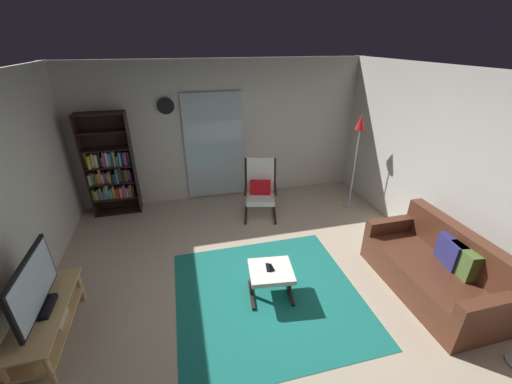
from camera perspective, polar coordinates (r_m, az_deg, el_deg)
The scene contains 15 objects.
ground_plane at distance 4.19m, azimuth 1.00°, elevation -17.70°, with size 7.02×7.02×0.00m, color tan.
wall_back at distance 6.08m, azimuth -6.16°, elevation 10.75°, with size 5.60×0.06×2.60m, color beige.
wall_right at distance 4.83m, azimuth 33.83°, elevation 2.19°, with size 0.06×6.00×2.60m, color beige.
glass_door_panel at distance 6.07m, azimuth -7.57°, elevation 8.17°, with size 1.10×0.01×2.00m, color silver.
area_rug at distance 4.15m, azimuth 2.18°, elevation -18.20°, with size 2.25×2.20×0.01m, color #196D62.
tv_stand at distance 4.09m, azimuth -33.65°, elevation -18.76°, with size 0.44×1.22×0.46m.
television at distance 3.81m, azimuth -35.31°, elevation -13.98°, with size 0.20×0.94×0.60m.
bookshelf_near_tv at distance 6.07m, azimuth -24.86°, elevation 3.74°, with size 0.80×0.30×1.83m.
leather_sofa at distance 4.60m, azimuth 29.83°, elevation -12.22°, with size 0.85×1.72×0.84m.
lounge_armchair at distance 5.56m, azimuth 0.79°, elevation 0.98°, with size 0.70×0.77×1.02m.
ottoman at distance 3.94m, azimuth 2.73°, elevation -14.63°, with size 0.58×0.54×0.40m.
tv_remote at distance 3.91m, azimuth 2.16°, elevation -13.52°, with size 0.04×0.14×0.02m, color black.
cell_phone at distance 3.91m, azimuth 2.63°, elevation -13.58°, with size 0.07×0.14×0.01m, color black.
floor_lamp_by_shelf at distance 5.80m, azimuth 18.20°, elevation 9.86°, with size 0.22×0.22×1.75m.
wall_clock at distance 5.83m, azimuth -16.08°, elevation 14.81°, with size 0.29×0.03×0.29m.
Camera 1 is at (-0.81, -2.91, 2.90)m, focal length 22.03 mm.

